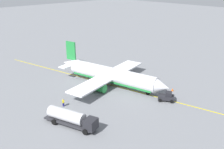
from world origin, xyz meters
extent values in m
plane|color=slate|center=(0.00, 0.00, 0.00)|extent=(400.00, 400.00, 0.00)
cylinder|color=white|center=(0.00, 0.00, 2.90)|extent=(25.09, 9.12, 3.81)
cube|color=#238C3D|center=(0.00, 0.00, 1.86)|extent=(23.60, 8.15, 1.07)
cone|color=white|center=(13.48, 3.00, 2.90)|extent=(4.17, 4.32, 3.66)
cone|color=white|center=(-14.15, -3.15, 3.29)|extent=(5.42, 4.21, 3.24)
cube|color=#238C3D|center=(-13.48, -3.00, 7.21)|extent=(3.20, 1.05, 5.20)
cube|color=white|center=(-13.48, -3.00, 3.30)|extent=(4.17, 8.72, 0.24)
cube|color=white|center=(-0.98, -0.22, 2.43)|extent=(10.71, 28.08, 0.36)
cylinder|color=#238C3D|center=(-1.33, 5.03, 1.18)|extent=(3.58, 2.75, 2.10)
cylinder|color=#238C3D|center=(0.94, -5.12, 1.18)|extent=(3.58, 2.75, 2.10)
cylinder|color=#4C4C51|center=(10.11, 2.25, 1.16)|extent=(0.24, 0.24, 1.21)
cylinder|color=black|center=(10.11, 2.25, 0.55)|extent=(1.16, 0.63, 1.10)
cylinder|color=#4C4C51|center=(-2.52, 2.10, 1.16)|extent=(0.24, 0.24, 1.21)
cylinder|color=black|center=(-2.52, 2.10, 0.55)|extent=(1.16, 0.63, 1.10)
cylinder|color=#4C4C51|center=(-1.39, -2.97, 1.16)|extent=(0.24, 0.24, 1.21)
cylinder|color=black|center=(-1.39, -2.97, 0.55)|extent=(1.16, 0.63, 1.10)
cube|color=#2D2D33|center=(8.35, -19.24, 0.70)|extent=(10.77, 5.64, 0.30)
cube|color=#232328|center=(12.96, -17.73, 1.65)|extent=(2.65, 2.90, 2.00)
cube|color=black|center=(13.82, -17.45, 2.05)|extent=(0.77, 1.95, 0.90)
cylinder|color=silver|center=(7.78, -19.43, 2.00)|extent=(8.04, 4.58, 2.30)
cylinder|color=black|center=(12.19, -16.67, 0.55)|extent=(1.15, 0.67, 1.10)
cylinder|color=black|center=(12.97, -19.05, 0.55)|extent=(1.15, 0.67, 1.10)
cylinder|color=black|center=(5.40, -18.89, 0.55)|extent=(1.15, 0.67, 1.10)
cylinder|color=black|center=(6.17, -21.27, 0.55)|extent=(1.15, 0.67, 1.10)
cube|color=#232328|center=(15.01, 2.75, 0.85)|extent=(4.11, 3.63, 0.90)
cube|color=black|center=(15.43, 3.02, 1.75)|extent=(2.04, 2.10, 0.90)
cylinder|color=black|center=(14.46, 1.21, 0.40)|extent=(0.84, 0.68, 0.80)
cylinder|color=black|center=(13.38, 2.89, 0.40)|extent=(0.84, 0.68, 0.80)
cylinder|color=black|center=(16.65, 2.61, 0.40)|extent=(0.84, 0.68, 0.80)
cylinder|color=black|center=(15.57, 4.29, 0.40)|extent=(0.84, 0.68, 0.80)
cube|color=navy|center=(1.00, -15.69, 0.42)|extent=(0.54, 0.53, 0.85)
cube|color=yellow|center=(1.00, -15.69, 1.15)|extent=(0.63, 0.61, 0.60)
sphere|color=tan|center=(1.00, -15.69, 1.59)|extent=(0.24, 0.24, 0.24)
cone|color=#F2590F|center=(12.94, 8.43, 0.33)|extent=(0.59, 0.59, 0.66)
cube|color=yellow|center=(0.00, 0.00, 0.01)|extent=(78.43, 17.75, 0.01)
camera|label=1|loc=(44.72, -42.79, 26.60)|focal=41.30mm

